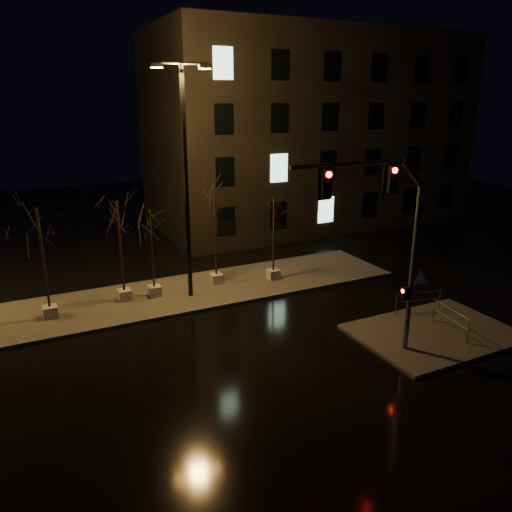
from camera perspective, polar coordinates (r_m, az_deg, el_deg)
ground at (r=22.40m, az=-0.75°, el=-9.16°), size 90.00×90.00×0.00m
median at (r=27.44m, az=-6.19°, el=-3.89°), size 22.00×5.00×0.15m
sidewalk_corner at (r=23.91m, az=19.73°, el=-8.27°), size 7.00×5.00×0.15m
building at (r=42.62m, az=5.94°, el=14.09°), size 25.00×12.00×15.00m
tree_0 at (r=24.51m, az=-23.49°, el=2.37°), size 1.80×1.80×5.42m
tree_1 at (r=25.45m, az=-15.45°, el=3.64°), size 1.80×1.80×5.36m
tree_2 at (r=25.74m, az=-11.96°, el=2.92°), size 1.80×1.80×4.71m
tree_3 at (r=26.92m, az=-4.76°, el=5.58°), size 1.80×1.80×5.73m
tree_4 at (r=27.70m, az=2.06°, el=4.57°), size 1.80×1.80×4.85m
traffic_signal_mast at (r=19.44m, az=15.01°, el=2.70°), size 6.40×0.61×7.83m
streetlight_main at (r=24.90m, az=-8.07°, el=9.84°), size 2.87×0.37×11.51m
guard_rail_a at (r=25.45m, az=18.06°, el=-4.67°), size 2.30×0.61×1.02m
guard_rail_b at (r=23.75m, az=21.37°, el=-6.53°), size 0.39×2.32×1.11m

